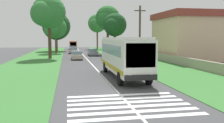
{
  "coord_description": "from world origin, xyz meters",
  "views": [
    {
      "loc": [
        -14.33,
        3.35,
        3.72
      ],
      "look_at": [
        6.79,
        -0.54,
        1.6
      ],
      "focal_mm": 39.26,
      "sensor_mm": 36.0,
      "label": 1
    }
  ],
  "objects_px": {
    "roadside_tree_right_0": "(114,26)",
    "roadside_tree_right_1": "(97,24)",
    "trailing_car_1": "(93,52)",
    "utility_pole": "(140,36)",
    "roadside_tree_left_1": "(56,27)",
    "roadside_tree_left_0": "(48,13)",
    "roadside_building": "(190,36)",
    "trailing_car_2": "(73,51)",
    "trailing_car_3": "(73,49)",
    "roadside_tree_left_2": "(55,28)",
    "coach_bus": "(123,54)",
    "roadside_tree_right_2": "(107,19)",
    "trailing_car_0": "(77,55)",
    "trailing_minibus_0": "(73,44)"
  },
  "relations": [
    {
      "from": "roadside_tree_left_0",
      "to": "roadside_tree_left_2",
      "type": "distance_m",
      "value": 13.8
    },
    {
      "from": "utility_pole",
      "to": "roadside_building",
      "type": "distance_m",
      "value": 14.79
    },
    {
      "from": "coach_bus",
      "to": "roadside_tree_right_0",
      "type": "xyz_separation_m",
      "value": [
        23.68,
        -3.72,
        3.78
      ]
    },
    {
      "from": "roadside_tree_left_0",
      "to": "coach_bus",
      "type": "bearing_deg",
      "value": -159.57
    },
    {
      "from": "trailing_car_3",
      "to": "roadside_building",
      "type": "height_order",
      "value": "roadside_building"
    },
    {
      "from": "trailing_car_1",
      "to": "roadside_tree_right_0",
      "type": "relative_size",
      "value": 0.52
    },
    {
      "from": "trailing_car_1",
      "to": "trailing_minibus_0",
      "type": "relative_size",
      "value": 0.72
    },
    {
      "from": "trailing_car_2",
      "to": "utility_pole",
      "type": "bearing_deg",
      "value": -165.23
    },
    {
      "from": "trailing_car_0",
      "to": "utility_pole",
      "type": "relative_size",
      "value": 0.57
    },
    {
      "from": "roadside_tree_left_1",
      "to": "roadside_building",
      "type": "distance_m",
      "value": 37.79
    },
    {
      "from": "trailing_car_3",
      "to": "utility_pole",
      "type": "relative_size",
      "value": 0.57
    },
    {
      "from": "roadside_tree_right_0",
      "to": "roadside_tree_right_1",
      "type": "xyz_separation_m",
      "value": [
        31.96,
        -0.52,
        2.07
      ]
    },
    {
      "from": "roadside_tree_left_0",
      "to": "roadside_building",
      "type": "bearing_deg",
      "value": -104.42
    },
    {
      "from": "trailing_car_2",
      "to": "trailing_minibus_0",
      "type": "relative_size",
      "value": 0.72
    },
    {
      "from": "roadside_tree_right_1",
      "to": "utility_pole",
      "type": "height_order",
      "value": "roadside_tree_right_1"
    },
    {
      "from": "roadside_tree_left_0",
      "to": "roadside_tree_right_2",
      "type": "bearing_deg",
      "value": -49.98
    },
    {
      "from": "coach_bus",
      "to": "roadside_tree_left_1",
      "type": "bearing_deg",
      "value": 9.93
    },
    {
      "from": "roadside_tree_left_0",
      "to": "utility_pole",
      "type": "distance_m",
      "value": 19.82
    },
    {
      "from": "roadside_tree_right_2",
      "to": "utility_pole",
      "type": "bearing_deg",
      "value": 179.8
    },
    {
      "from": "trailing_car_1",
      "to": "utility_pole",
      "type": "xyz_separation_m",
      "value": [
        -20.54,
        -3.66,
        3.27
      ]
    },
    {
      "from": "roadside_tree_right_0",
      "to": "roadside_tree_right_2",
      "type": "xyz_separation_m",
      "value": [
        8.74,
        -0.07,
        1.9
      ]
    },
    {
      "from": "trailing_car_1",
      "to": "trailing_car_2",
      "type": "distance_m",
      "value": 8.88
    },
    {
      "from": "trailing_minibus_0",
      "to": "roadside_tree_right_2",
      "type": "xyz_separation_m",
      "value": [
        -22.16,
        -7.09,
        6.29
      ]
    },
    {
      "from": "coach_bus",
      "to": "roadside_tree_left_1",
      "type": "relative_size",
      "value": 1.07
    },
    {
      "from": "trailing_car_0",
      "to": "trailing_car_1",
      "type": "relative_size",
      "value": 1.0
    },
    {
      "from": "trailing_minibus_0",
      "to": "trailing_car_2",
      "type": "bearing_deg",
      "value": 178.43
    },
    {
      "from": "coach_bus",
      "to": "roadside_tree_left_0",
      "type": "bearing_deg",
      "value": 20.43
    },
    {
      "from": "roadside_building",
      "to": "coach_bus",
      "type": "bearing_deg",
      "value": 136.69
    },
    {
      "from": "roadside_tree_left_0",
      "to": "trailing_car_2",
      "type": "bearing_deg",
      "value": -18.61
    },
    {
      "from": "roadside_building",
      "to": "trailing_car_3",
      "type": "bearing_deg",
      "value": 33.33
    },
    {
      "from": "roadside_tree_left_1",
      "to": "roadside_building",
      "type": "relative_size",
      "value": 0.92
    },
    {
      "from": "trailing_car_0",
      "to": "trailing_car_3",
      "type": "relative_size",
      "value": 1.0
    },
    {
      "from": "coach_bus",
      "to": "trailing_car_3",
      "type": "distance_m",
      "value": 45.09
    },
    {
      "from": "roadside_tree_left_2",
      "to": "roadside_tree_right_1",
      "type": "xyz_separation_m",
      "value": [
        19.74,
        -12.04,
        2.19
      ]
    },
    {
      "from": "trailing_minibus_0",
      "to": "roadside_building",
      "type": "distance_m",
      "value": 42.7
    },
    {
      "from": "trailing_minibus_0",
      "to": "utility_pole",
      "type": "distance_m",
      "value": 48.14
    },
    {
      "from": "roadside_tree_left_1",
      "to": "roadside_tree_right_1",
      "type": "distance_m",
      "value": 15.77
    },
    {
      "from": "roadside_tree_right_1",
      "to": "roadside_tree_right_2",
      "type": "distance_m",
      "value": 23.22
    },
    {
      "from": "roadside_building",
      "to": "trailing_car_2",
      "type": "bearing_deg",
      "value": 44.65
    },
    {
      "from": "roadside_tree_right_1",
      "to": "roadside_tree_left_2",
      "type": "bearing_deg",
      "value": 148.61
    },
    {
      "from": "roadside_building",
      "to": "roadside_tree_right_0",
      "type": "bearing_deg",
      "value": 57.1
    },
    {
      "from": "roadside_tree_left_1",
      "to": "utility_pole",
      "type": "xyz_separation_m",
      "value": [
        -38.84,
        -11.73,
        -2.59
      ]
    },
    {
      "from": "coach_bus",
      "to": "utility_pole",
      "type": "height_order",
      "value": "utility_pole"
    },
    {
      "from": "coach_bus",
      "to": "roadside_tree_right_2",
      "type": "relative_size",
      "value": 1.04
    },
    {
      "from": "trailing_car_1",
      "to": "roadside_tree_right_0",
      "type": "bearing_deg",
      "value": -136.38
    },
    {
      "from": "utility_pole",
      "to": "trailing_car_0",
      "type": "bearing_deg",
      "value": 29.8
    },
    {
      "from": "roadside_tree_right_1",
      "to": "utility_pole",
      "type": "distance_m",
      "value": 48.81
    },
    {
      "from": "coach_bus",
      "to": "roadside_tree_left_2",
      "type": "distance_m",
      "value": 36.92
    },
    {
      "from": "trailing_car_1",
      "to": "roadside_tree_left_2",
      "type": "distance_m",
      "value": 12.55
    },
    {
      "from": "roadside_tree_right_2",
      "to": "trailing_car_3",
      "type": "bearing_deg",
      "value": 30.61
    }
  ]
}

